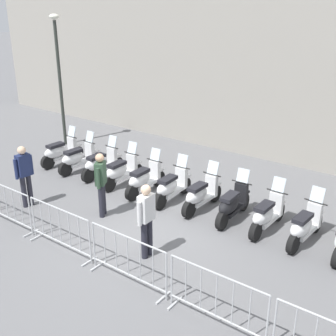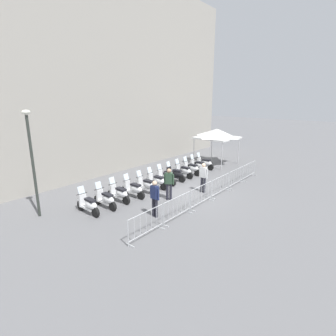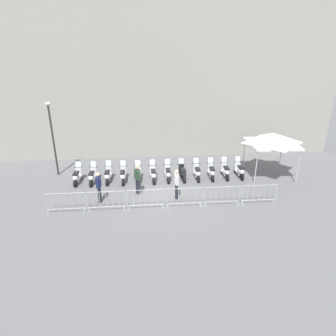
% 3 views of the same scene
% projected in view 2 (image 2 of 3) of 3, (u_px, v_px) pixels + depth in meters
% --- Properties ---
extents(ground_plane, '(120.00, 120.00, 0.00)m').
position_uv_depth(ground_plane, '(186.00, 193.00, 15.19)').
color(ground_plane, slate).
extents(building_facade, '(28.09, 4.07, 13.86)m').
position_uv_depth(building_facade, '(96.00, 73.00, 18.12)').
color(building_facade, '#9E998E').
rests_on(building_facade, ground).
extents(motorcycle_0, '(0.56, 1.72, 1.24)m').
position_uv_depth(motorcycle_0, '(89.00, 205.00, 12.34)').
color(motorcycle_0, black).
rests_on(motorcycle_0, ground).
extents(motorcycle_1, '(0.56, 1.72, 1.24)m').
position_uv_depth(motorcycle_1, '(106.00, 199.00, 13.01)').
color(motorcycle_1, black).
rests_on(motorcycle_1, ground).
extents(motorcycle_2, '(0.56, 1.72, 1.24)m').
position_uv_depth(motorcycle_2, '(119.00, 194.00, 13.78)').
color(motorcycle_2, black).
rests_on(motorcycle_2, ground).
extents(motorcycle_3, '(0.56, 1.73, 1.24)m').
position_uv_depth(motorcycle_3, '(134.00, 189.00, 14.44)').
color(motorcycle_3, black).
rests_on(motorcycle_3, ground).
extents(motorcycle_4, '(0.56, 1.73, 1.24)m').
position_uv_depth(motorcycle_4, '(146.00, 185.00, 15.12)').
color(motorcycle_4, black).
rests_on(motorcycle_4, ground).
extents(motorcycle_5, '(0.57, 1.73, 1.24)m').
position_uv_depth(motorcycle_5, '(157.00, 181.00, 15.85)').
color(motorcycle_5, black).
rests_on(motorcycle_5, ground).
extents(motorcycle_6, '(0.56, 1.72, 1.24)m').
position_uv_depth(motorcycle_6, '(166.00, 177.00, 16.59)').
color(motorcycle_6, black).
rests_on(motorcycle_6, ground).
extents(motorcycle_7, '(0.57, 1.73, 1.24)m').
position_uv_depth(motorcycle_7, '(175.00, 174.00, 17.30)').
color(motorcycle_7, black).
rests_on(motorcycle_7, ground).
extents(motorcycle_8, '(0.56, 1.72, 1.24)m').
position_uv_depth(motorcycle_8, '(183.00, 171.00, 18.02)').
color(motorcycle_8, black).
rests_on(motorcycle_8, ground).
extents(motorcycle_9, '(0.56, 1.72, 1.24)m').
position_uv_depth(motorcycle_9, '(191.00, 168.00, 18.73)').
color(motorcycle_9, black).
rests_on(motorcycle_9, ground).
extents(motorcycle_10, '(0.56, 1.72, 1.24)m').
position_uv_depth(motorcycle_10, '(198.00, 166.00, 19.47)').
color(motorcycle_10, black).
rests_on(motorcycle_10, ground).
extents(motorcycle_11, '(0.56, 1.73, 1.24)m').
position_uv_depth(motorcycle_11, '(204.00, 163.00, 20.19)').
color(motorcycle_11, black).
rests_on(motorcycle_11, ground).
extents(barrier_segment_0, '(1.93, 0.55, 1.07)m').
position_uv_depth(barrier_segment_0, '(146.00, 224.00, 10.27)').
color(barrier_segment_0, '#B2B5B7').
rests_on(barrier_segment_0, ground).
extents(barrier_segment_1, '(1.93, 0.55, 1.07)m').
position_uv_depth(barrier_segment_1, '(177.00, 208.00, 11.79)').
color(barrier_segment_1, '#B2B5B7').
rests_on(barrier_segment_1, ground).
extents(barrier_segment_2, '(1.93, 0.55, 1.07)m').
position_uv_depth(barrier_segment_2, '(201.00, 196.00, 13.31)').
color(barrier_segment_2, '#B2B5B7').
rests_on(barrier_segment_2, ground).
extents(barrier_segment_3, '(1.93, 0.55, 1.07)m').
position_uv_depth(barrier_segment_3, '(220.00, 186.00, 14.83)').
color(barrier_segment_3, '#B2B5B7').
rests_on(barrier_segment_3, ground).
extents(barrier_segment_4, '(1.93, 0.55, 1.07)m').
position_uv_depth(barrier_segment_4, '(236.00, 178.00, 16.35)').
color(barrier_segment_4, '#B2B5B7').
rests_on(barrier_segment_4, ground).
extents(barrier_segment_5, '(1.93, 0.55, 1.07)m').
position_uv_depth(barrier_segment_5, '(249.00, 171.00, 17.87)').
color(barrier_segment_5, '#B2B5B7').
rests_on(barrier_segment_5, ground).
extents(street_lamp, '(0.36, 0.36, 4.82)m').
position_uv_depth(street_lamp, '(31.00, 153.00, 11.46)').
color(street_lamp, '#2D332D').
rests_on(street_lamp, ground).
extents(officer_near_row_end, '(0.24, 0.55, 1.73)m').
position_uv_depth(officer_near_row_end, '(203.00, 176.00, 15.07)').
color(officer_near_row_end, '#23232D').
rests_on(officer_near_row_end, ground).
extents(officer_mid_plaza, '(0.38, 0.48, 1.73)m').
position_uv_depth(officer_mid_plaza, '(169.00, 182.00, 13.94)').
color(officer_mid_plaza, '#23232D').
rests_on(officer_mid_plaza, ground).
extents(officer_by_barriers, '(0.22, 0.55, 1.73)m').
position_uv_depth(officer_by_barriers, '(155.00, 197.00, 11.90)').
color(officer_by_barriers, '#23232D').
rests_on(officer_by_barriers, ground).
extents(canopy_tent, '(2.91, 2.91, 2.91)m').
position_uv_depth(canopy_tent, '(217.00, 134.00, 21.23)').
color(canopy_tent, silver).
rests_on(canopy_tent, ground).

